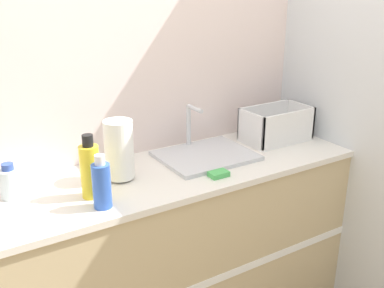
# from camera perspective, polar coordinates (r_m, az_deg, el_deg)

# --- Properties ---
(wall_back) EXTENTS (4.25, 0.06, 2.60)m
(wall_back) POSITION_cam_1_polar(r_m,az_deg,el_deg) (2.31, -6.31, 8.00)
(wall_back) COLOR silver
(wall_back) RESTS_ON ground_plane
(wall_right) EXTENTS (0.06, 2.57, 2.60)m
(wall_right) POSITION_cam_1_polar(r_m,az_deg,el_deg) (2.63, 16.24, 8.82)
(wall_right) COLOR silver
(wall_right) RESTS_ON ground_plane
(counter_cabinet) EXTENTS (1.88, 0.59, 0.93)m
(counter_cabinet) POSITION_cam_1_polar(r_m,az_deg,el_deg) (2.38, -2.13, -13.45)
(counter_cabinet) COLOR tan
(counter_cabinet) RESTS_ON ground_plane
(sink) EXTENTS (0.46, 0.37, 0.24)m
(sink) POSITION_cam_1_polar(r_m,az_deg,el_deg) (2.29, 1.64, -1.25)
(sink) COLOR silver
(sink) RESTS_ON counter_cabinet
(paper_towel_roll) EXTENTS (0.13, 0.13, 0.28)m
(paper_towel_roll) POSITION_cam_1_polar(r_m,az_deg,el_deg) (2.03, -9.24, -0.75)
(paper_towel_roll) COLOR #4C4C51
(paper_towel_roll) RESTS_ON counter_cabinet
(dish_rack) EXTENTS (0.37, 0.22, 0.19)m
(dish_rack) POSITION_cam_1_polar(r_m,az_deg,el_deg) (2.56, 10.60, 2.03)
(dish_rack) COLOR white
(dish_rack) RESTS_ON counter_cabinet
(bottle_yellow) EXTENTS (0.08, 0.08, 0.27)m
(bottle_yellow) POSITION_cam_1_polar(r_m,az_deg,el_deg) (1.89, -12.82, -3.22)
(bottle_yellow) COLOR yellow
(bottle_yellow) RESTS_ON counter_cabinet
(bottle_blue) EXTENTS (0.07, 0.07, 0.22)m
(bottle_blue) POSITION_cam_1_polar(r_m,az_deg,el_deg) (1.81, -11.41, -5.07)
(bottle_blue) COLOR #2D56B7
(bottle_blue) RESTS_ON counter_cabinet
(bottle_clear) EXTENTS (0.09, 0.09, 0.15)m
(bottle_clear) POSITION_cam_1_polar(r_m,az_deg,el_deg) (2.01, -22.12, -4.56)
(bottle_clear) COLOR silver
(bottle_clear) RESTS_ON counter_cabinet
(sponge) EXTENTS (0.09, 0.06, 0.02)m
(sponge) POSITION_cam_1_polar(r_m,az_deg,el_deg) (2.08, 3.40, -3.82)
(sponge) COLOR #4CB259
(sponge) RESTS_ON counter_cabinet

